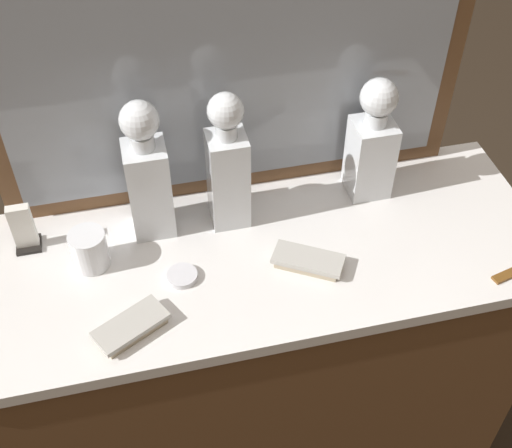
{
  "coord_description": "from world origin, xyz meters",
  "views": [
    {
      "loc": [
        -0.21,
        -0.92,
        1.92
      ],
      "look_at": [
        0.0,
        0.0,
        0.98
      ],
      "focal_mm": 47.26,
      "sensor_mm": 36.0,
      "label": 1
    }
  ],
  "objects": [
    {
      "name": "silver_brush_far_left",
      "position": [
        -0.27,
        -0.14,
        0.91
      ],
      "size": [
        0.15,
        0.12,
        0.02
      ],
      "color": "#B7A88C",
      "rests_on": "dresser"
    },
    {
      "name": "dresser",
      "position": [
        0.0,
        0.0,
        0.45
      ],
      "size": [
        1.22,
        0.47,
        0.9
      ],
      "color": "brown",
      "rests_on": "ground_plane"
    },
    {
      "name": "crystal_tumbler_front",
      "position": [
        -0.33,
        0.04,
        0.94
      ],
      "size": [
        0.07,
        0.07,
        0.08
      ],
      "color": "white",
      "rests_on": "dresser"
    },
    {
      "name": "porcelain_dish",
      "position": [
        -0.16,
        -0.04,
        0.91
      ],
      "size": [
        0.06,
        0.06,
        0.01
      ],
      "color": "silver",
      "rests_on": "dresser"
    },
    {
      "name": "crystal_decanter_rear",
      "position": [
        -0.03,
        0.11,
        1.03
      ],
      "size": [
        0.08,
        0.08,
        0.31
      ],
      "color": "white",
      "rests_on": "dresser"
    },
    {
      "name": "silver_brush_far_right",
      "position": [
        0.09,
        -0.06,
        0.91
      ],
      "size": [
        0.15,
        0.12,
        0.02
      ],
      "color": "#B7A88C",
      "rests_on": "dresser"
    },
    {
      "name": "crystal_decanter_far_right",
      "position": [
        -0.19,
        0.12,
        1.03
      ],
      "size": [
        0.08,
        0.08,
        0.32
      ],
      "color": "white",
      "rests_on": "dresser"
    },
    {
      "name": "napkin_holder",
      "position": [
        -0.45,
        0.12,
        0.95
      ],
      "size": [
        0.05,
        0.05,
        0.11
      ],
      "color": "black",
      "rests_on": "dresser"
    },
    {
      "name": "dresser_mirror",
      "position": [
        0.0,
        0.21,
        1.19
      ],
      "size": [
        0.99,
        0.03,
        0.58
      ],
      "color": "brown",
      "rests_on": "dresser"
    },
    {
      "name": "crystal_decanter_center",
      "position": [
        0.28,
        0.13,
        1.02
      ],
      "size": [
        0.09,
        0.09,
        0.29
      ],
      "color": "white",
      "rests_on": "dresser"
    }
  ]
}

